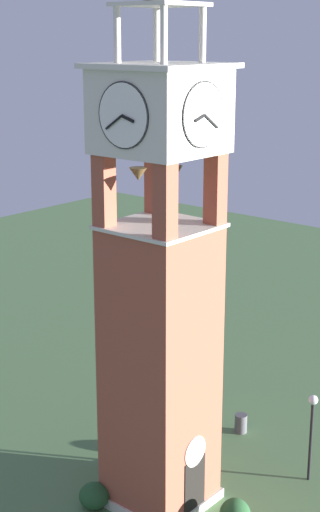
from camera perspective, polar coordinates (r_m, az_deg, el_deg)
name	(u,v)px	position (r m, az deg, el deg)	size (l,w,h in m)	color
ground	(160,500)	(28.90, 0.00, -17.75)	(80.00, 80.00, 0.00)	#517547
clock_tower	(160,299)	(25.43, 0.00, -3.21)	(3.69, 3.69, 18.44)	#9E4C38
lamp_post	(312,421)	(29.31, 11.28, -11.99)	(0.36, 0.36, 3.48)	black
trash_bin	(241,423)	(33.08, 6.06, -12.32)	(0.52, 0.52, 0.80)	#4C4C51
shrub_left_of_tower	(183,446)	(31.45, 1.73, -13.98)	(1.04, 1.04, 0.67)	#234C28
shrub_behind_bench	(94,496)	(28.36, -4.93, -17.41)	(1.09, 1.09, 0.93)	#234C28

